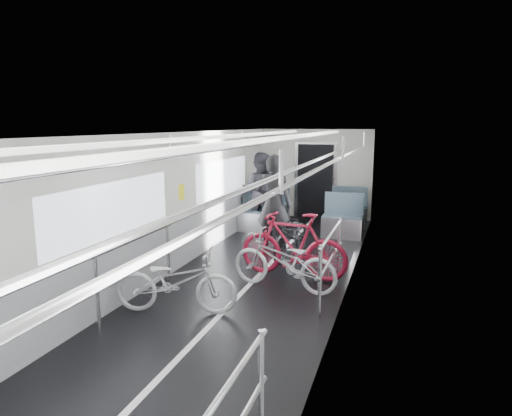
{
  "coord_description": "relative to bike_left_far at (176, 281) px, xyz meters",
  "views": [
    {
      "loc": [
        2.24,
        -5.18,
        2.55
      ],
      "look_at": [
        0.0,
        1.74,
        1.19
      ],
      "focal_mm": 32.0,
      "sensor_mm": 36.0,
      "label": 1
    }
  ],
  "objects": [
    {
      "name": "bike_left_far",
      "position": [
        0.0,
        0.0,
        0.0
      ],
      "size": [
        1.76,
        0.94,
        0.88
      ],
      "primitive_type": "imported",
      "rotation": [
        0.0,
        0.0,
        1.8
      ],
      "color": "#ABACB0",
      "rests_on": "floor"
    },
    {
      "name": "bike_right_mid",
      "position": [
        1.17,
        1.29,
        0.01
      ],
      "size": [
        1.81,
        0.89,
        0.91
      ],
      "primitive_type": "imported",
      "rotation": [
        0.0,
        0.0,
        -1.74
      ],
      "color": "silver",
      "rests_on": "floor"
    },
    {
      "name": "person_standing",
      "position": [
        0.49,
        3.14,
        0.55
      ],
      "size": [
        0.75,
        0.52,
        1.98
      ],
      "primitive_type": "imported",
      "rotation": [
        0.0,
        0.0,
        3.07
      ],
      "color": "black",
      "rests_on": "floor"
    },
    {
      "name": "bike_aisle",
      "position": [
        0.88,
        3.04,
        -0.01
      ],
      "size": [
        0.79,
        1.71,
        0.87
      ],
      "primitive_type": "imported",
      "rotation": [
        0.0,
        0.0,
        -0.13
      ],
      "color": "black",
      "rests_on": "floor"
    },
    {
      "name": "person_seated",
      "position": [
        -0.4,
        5.07,
        0.5
      ],
      "size": [
        0.93,
        0.74,
        1.88
      ],
      "primitive_type": "imported",
      "rotation": [
        0.0,
        0.0,
        3.17
      ],
      "color": "#2E2D36",
      "rests_on": "floor"
    },
    {
      "name": "car_shell",
      "position": [
        0.61,
        1.7,
        0.69
      ],
      "size": [
        3.02,
        14.01,
        2.41
      ],
      "color": "black",
      "rests_on": "ground"
    },
    {
      "name": "bike_right_far",
      "position": [
        1.18,
        1.89,
        0.12
      ],
      "size": [
        1.9,
        0.7,
        1.12
      ],
      "primitive_type": "imported",
      "rotation": [
        0.0,
        0.0,
        -1.66
      ],
      "color": "#A8142F",
      "rests_on": "floor"
    }
  ]
}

